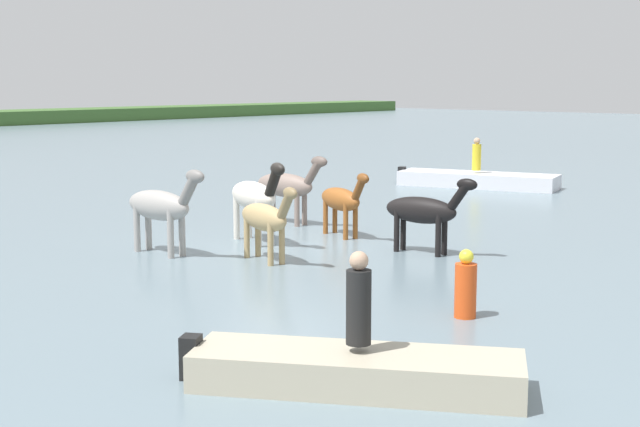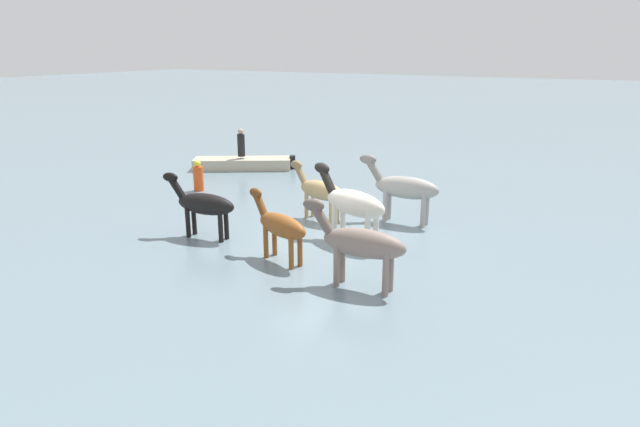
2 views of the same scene
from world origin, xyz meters
name	(u,v)px [view 2 (image 2 of 2)]	position (x,y,z in m)	size (l,w,h in m)	color
ground_plane	(324,239)	(0.00, 0.00, 0.00)	(175.76, 175.76, 0.00)	slate
horse_dark_mare	(320,190)	(-1.46, -0.95, 0.95)	(0.93, 2.21, 1.72)	tan
horse_chestnut_trailing	(280,225)	(1.99, -0.15, 0.93)	(1.03, 2.15, 1.68)	brown
horse_rear_stallion	(203,204)	(1.55, -2.95, 0.97)	(0.71, 2.29, 1.77)	black
horse_mid_herd	(360,243)	(2.51, 2.26, 1.05)	(0.65, 2.45, 1.90)	gray
horse_lead	(404,188)	(-2.44, 1.36, 1.09)	(0.61, 2.54, 1.99)	#9E9993
horse_gray_outer	(353,203)	(-0.07, 0.82, 1.12)	(1.21, 2.60, 2.04)	silver
boat_launch_far	(243,165)	(-6.33, -7.50, 0.16)	(3.16, 4.17, 0.73)	#B7AD93
person_spotter_bow	(241,144)	(-6.26, -7.51, 1.12)	(0.32, 0.32, 1.19)	black
buoy_channel_marker	(198,177)	(-2.46, -6.65, 0.51)	(0.36, 0.36, 1.14)	#E54C19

